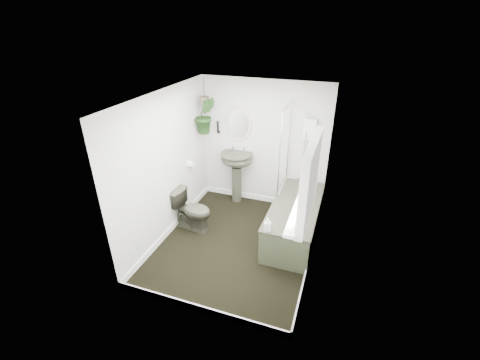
% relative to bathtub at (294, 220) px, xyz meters
% --- Properties ---
extents(floor, '(2.30, 2.80, 0.02)m').
position_rel_bathtub_xyz_m(floor, '(-0.80, -0.50, -0.30)').
color(floor, black).
rests_on(floor, ground).
extents(ceiling, '(2.30, 2.80, 0.02)m').
position_rel_bathtub_xyz_m(ceiling, '(-0.80, -0.50, 2.02)').
color(ceiling, white).
rests_on(ceiling, ground).
extents(wall_back, '(2.30, 0.02, 2.30)m').
position_rel_bathtub_xyz_m(wall_back, '(-0.80, 0.91, 0.86)').
color(wall_back, silver).
rests_on(wall_back, ground).
extents(wall_front, '(2.30, 0.02, 2.30)m').
position_rel_bathtub_xyz_m(wall_front, '(-0.80, -1.91, 0.86)').
color(wall_front, silver).
rests_on(wall_front, ground).
extents(wall_left, '(0.02, 2.80, 2.30)m').
position_rel_bathtub_xyz_m(wall_left, '(-1.96, -0.50, 0.86)').
color(wall_left, silver).
rests_on(wall_left, ground).
extents(wall_right, '(0.02, 2.80, 2.30)m').
position_rel_bathtub_xyz_m(wall_right, '(0.36, -0.50, 0.86)').
color(wall_right, silver).
rests_on(wall_right, ground).
extents(skirting, '(2.30, 2.80, 0.10)m').
position_rel_bathtub_xyz_m(skirting, '(-0.80, -0.50, -0.24)').
color(skirting, white).
rests_on(skirting, floor).
extents(bathtub, '(0.72, 1.72, 0.58)m').
position_rel_bathtub_xyz_m(bathtub, '(0.00, 0.00, 0.00)').
color(bathtub, '#36362A').
rests_on(bathtub, floor).
extents(bath_screen, '(0.04, 0.72, 1.40)m').
position_rel_bathtub_xyz_m(bath_screen, '(-0.33, 0.49, 0.99)').
color(bath_screen, silver).
rests_on(bath_screen, bathtub).
extents(shower_box, '(0.20, 0.10, 0.35)m').
position_rel_bathtub_xyz_m(shower_box, '(0.00, 0.84, 1.26)').
color(shower_box, white).
rests_on(shower_box, wall_back).
extents(oval_mirror, '(0.46, 0.03, 0.62)m').
position_rel_bathtub_xyz_m(oval_mirror, '(-1.25, 0.87, 1.21)').
color(oval_mirror, '#BFB393').
rests_on(oval_mirror, wall_back).
extents(wall_sconce, '(0.04, 0.04, 0.22)m').
position_rel_bathtub_xyz_m(wall_sconce, '(-1.65, 0.86, 1.11)').
color(wall_sconce, black).
rests_on(wall_sconce, wall_back).
extents(toilet_roll_holder, '(0.11, 0.11, 0.11)m').
position_rel_bathtub_xyz_m(toilet_roll_holder, '(-1.90, 0.20, 0.61)').
color(toilet_roll_holder, white).
rests_on(toilet_roll_holder, wall_left).
extents(window_recess, '(0.08, 1.00, 0.90)m').
position_rel_bathtub_xyz_m(window_recess, '(0.29, -1.20, 1.36)').
color(window_recess, white).
rests_on(window_recess, wall_right).
extents(window_sill, '(0.18, 1.00, 0.04)m').
position_rel_bathtub_xyz_m(window_sill, '(0.22, -1.20, 0.94)').
color(window_sill, white).
rests_on(window_sill, wall_right).
extents(window_blinds, '(0.01, 0.86, 0.76)m').
position_rel_bathtub_xyz_m(window_blinds, '(0.24, -1.20, 1.36)').
color(window_blinds, white).
rests_on(window_blinds, wall_right).
extents(toilet, '(0.70, 0.45, 0.68)m').
position_rel_bathtub_xyz_m(toilet, '(-1.65, -0.34, 0.05)').
color(toilet, '#36362A').
rests_on(toilet, floor).
extents(pedestal_sink, '(0.61, 0.52, 0.99)m').
position_rel_bathtub_xyz_m(pedestal_sink, '(-1.25, 0.74, 0.21)').
color(pedestal_sink, '#36362A').
rests_on(pedestal_sink, floor).
extents(sill_plant, '(0.24, 0.22, 0.23)m').
position_rel_bathtub_xyz_m(sill_plant, '(0.23, -0.90, 1.07)').
color(sill_plant, black).
rests_on(sill_plant, window_sill).
extents(hanging_plant, '(0.45, 0.43, 0.64)m').
position_rel_bathtub_xyz_m(hanging_plant, '(-1.77, 0.60, 1.38)').
color(hanging_plant, black).
rests_on(hanging_plant, ceiling).
extents(soap_bottle, '(0.11, 0.11, 0.19)m').
position_rel_bathtub_xyz_m(soap_bottle, '(-0.25, -0.79, 0.39)').
color(soap_bottle, black).
rests_on(soap_bottle, bathtub).
extents(hanging_pot, '(0.16, 0.16, 0.12)m').
position_rel_bathtub_xyz_m(hanging_pot, '(-1.77, 0.60, 1.64)').
color(hanging_pot, brown).
rests_on(hanging_pot, ceiling).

